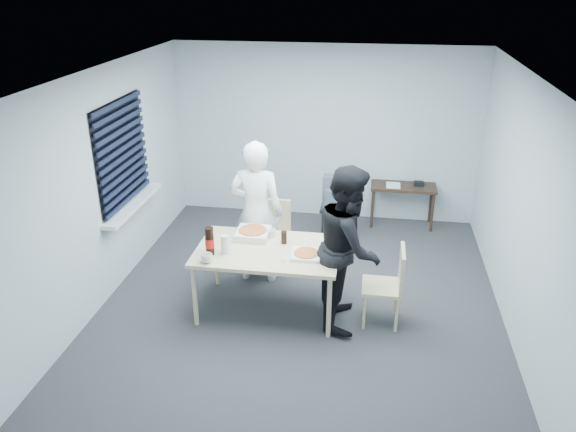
% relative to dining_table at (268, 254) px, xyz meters
% --- Properties ---
extents(room, '(5.00, 5.00, 5.00)m').
position_rel_dining_table_xyz_m(room, '(-1.85, 0.67, 0.74)').
color(room, '#2F2F34').
rests_on(room, ground).
extents(dining_table, '(1.55, 0.98, 0.76)m').
position_rel_dining_table_xyz_m(dining_table, '(0.00, 0.00, 0.00)').
color(dining_table, beige).
rests_on(dining_table, ground).
extents(chair_far, '(0.42, 0.42, 0.89)m').
position_rel_dining_table_xyz_m(chair_far, '(-0.13, 1.00, -0.18)').
color(chair_far, beige).
rests_on(chair_far, ground).
extents(chair_right, '(0.42, 0.42, 0.89)m').
position_rel_dining_table_xyz_m(chair_right, '(1.33, -0.06, -0.18)').
color(chair_right, beige).
rests_on(chair_right, ground).
extents(person_white, '(0.65, 0.42, 1.77)m').
position_rel_dining_table_xyz_m(person_white, '(-0.26, 0.67, 0.19)').
color(person_white, white).
rests_on(person_white, ground).
extents(person_black, '(0.47, 0.86, 1.77)m').
position_rel_dining_table_xyz_m(person_black, '(0.88, -0.06, 0.19)').
color(person_black, black).
rests_on(person_black, ground).
extents(side_table, '(0.95, 0.42, 0.63)m').
position_rel_dining_table_xyz_m(side_table, '(1.54, 2.55, -0.14)').
color(side_table, '#38241C').
rests_on(side_table, ground).
extents(stool, '(0.37, 0.37, 0.51)m').
position_rel_dining_table_xyz_m(stool, '(0.57, 1.88, -0.30)').
color(stool, black).
rests_on(stool, ground).
extents(backpack, '(0.32, 0.24, 0.45)m').
position_rel_dining_table_xyz_m(backpack, '(0.57, 1.87, 0.03)').
color(backpack, '#585E67').
rests_on(backpack, stool).
extents(pizza_box_a, '(0.37, 0.37, 0.09)m').
position_rel_dining_table_xyz_m(pizza_box_a, '(-0.22, 0.27, 0.10)').
color(pizza_box_a, white).
rests_on(pizza_box_a, dining_table).
extents(pizza_box_b, '(0.31, 0.31, 0.04)m').
position_rel_dining_table_xyz_m(pizza_box_b, '(0.43, -0.09, 0.08)').
color(pizza_box_b, white).
rests_on(pizza_box_b, dining_table).
extents(mug_a, '(0.17, 0.17, 0.10)m').
position_rel_dining_table_xyz_m(mug_a, '(-0.57, -0.39, 0.11)').
color(mug_a, silver).
rests_on(mug_a, dining_table).
extents(mug_b, '(0.10, 0.10, 0.09)m').
position_rel_dining_table_xyz_m(mug_b, '(-0.02, 0.31, 0.11)').
color(mug_b, silver).
rests_on(mug_b, dining_table).
extents(cola_glass, '(0.07, 0.07, 0.14)m').
position_rel_dining_table_xyz_m(cola_glass, '(0.15, 0.17, 0.13)').
color(cola_glass, black).
rests_on(cola_glass, dining_table).
extents(soda_bottle, '(0.10, 0.10, 0.31)m').
position_rel_dining_table_xyz_m(soda_bottle, '(-0.58, -0.21, 0.21)').
color(soda_bottle, black).
rests_on(soda_bottle, dining_table).
extents(plastic_cups, '(0.09, 0.09, 0.21)m').
position_rel_dining_table_xyz_m(plastic_cups, '(-0.43, -0.16, 0.16)').
color(plastic_cups, silver).
rests_on(plastic_cups, dining_table).
extents(rubber_band, '(0.06, 0.06, 0.00)m').
position_rel_dining_table_xyz_m(rubber_band, '(0.21, -0.25, 0.06)').
color(rubber_band, red).
rests_on(rubber_band, dining_table).
extents(papers, '(0.28, 0.32, 0.00)m').
position_rel_dining_table_xyz_m(papers, '(1.39, 2.53, -0.06)').
color(papers, white).
rests_on(papers, side_table).
extents(black_box, '(0.17, 0.15, 0.06)m').
position_rel_dining_table_xyz_m(black_box, '(1.76, 2.59, -0.04)').
color(black_box, black).
rests_on(black_box, side_table).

